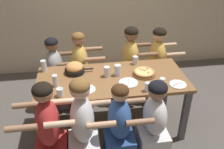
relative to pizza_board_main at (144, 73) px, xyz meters
name	(u,v)px	position (x,y,z in m)	size (l,w,h in m)	color
ground_plane	(112,126)	(-0.41, -0.02, -0.81)	(18.00, 18.00, 0.00)	#514C47
dining_table	(112,85)	(-0.41, -0.02, -0.12)	(1.83, 0.82, 0.78)	brown
pizza_board_main	(144,73)	(0.00, 0.00, 0.00)	(0.29, 0.29, 0.06)	brown
skillet_bowl	(75,68)	(-0.86, 0.18, 0.03)	(0.36, 0.25, 0.14)	black
empty_plate_a	(87,89)	(-0.73, -0.23, -0.02)	(0.20, 0.20, 0.02)	white
empty_plate_b	(128,83)	(-0.23, -0.17, -0.02)	(0.23, 0.23, 0.02)	white
empty_plate_c	(178,84)	(0.33, -0.29, -0.02)	(0.20, 0.20, 0.02)	white
cocktail_glass_blue	(60,93)	(-1.02, -0.31, 0.01)	(0.08, 0.08, 0.12)	silver
drinking_glass_a	(135,60)	(-0.04, 0.30, 0.03)	(0.07, 0.07, 0.11)	silver
drinking_glass_b	(118,71)	(-0.33, 0.04, 0.03)	(0.08, 0.08, 0.14)	silver
drinking_glass_c	(55,81)	(-1.08, -0.10, 0.04)	(0.06, 0.06, 0.14)	silver
drinking_glass_d	(148,87)	(-0.06, -0.36, 0.02)	(0.06, 0.06, 0.11)	silver
drinking_glass_e	(44,66)	(-1.24, 0.29, 0.03)	(0.07, 0.07, 0.15)	silver
drinking_glass_f	(107,72)	(-0.46, 0.03, 0.03)	(0.07, 0.07, 0.13)	silver
drinking_glass_g	(162,83)	(0.13, -0.31, 0.02)	(0.07, 0.07, 0.12)	silver
diner_near_center	(119,132)	(-0.43, -0.65, -0.32)	(0.51, 0.40, 1.08)	#2D5193
diner_near_midleft	(83,132)	(-0.81, -0.65, -0.27)	(0.51, 0.40, 1.18)	silver
diner_far_midright	(130,68)	(-0.04, 0.61, -0.26)	(0.51, 0.40, 1.20)	gold
diner_far_left	(56,76)	(-1.14, 0.61, -0.31)	(0.51, 0.40, 1.10)	#99999E
diner_far_midleft	(81,73)	(-0.78, 0.61, -0.29)	(0.51, 0.40, 1.16)	gold
diner_near_left	(50,136)	(-1.15, -0.65, -0.28)	(0.51, 0.40, 1.17)	#B22D2D
diner_near_midright	(153,128)	(-0.05, -0.65, -0.31)	(0.51, 0.40, 1.09)	silver
diner_far_right	(156,67)	(0.37, 0.61, -0.28)	(0.51, 0.40, 1.16)	gold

